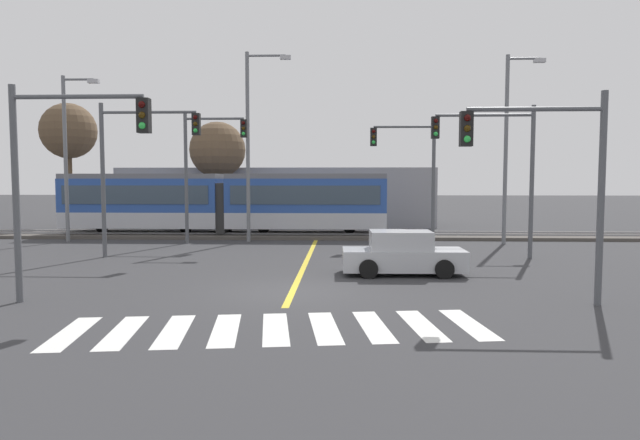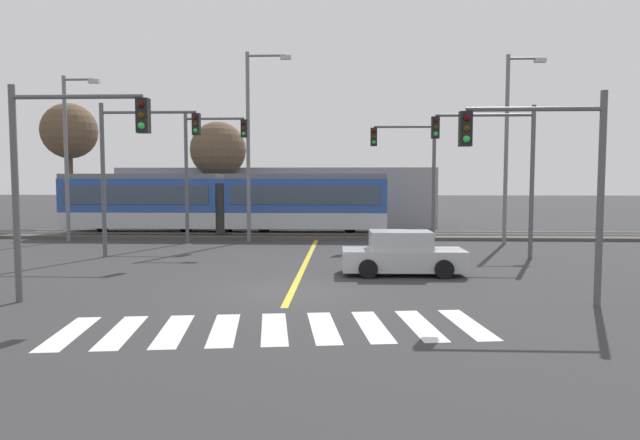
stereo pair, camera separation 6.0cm
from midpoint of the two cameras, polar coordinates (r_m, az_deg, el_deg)
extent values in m
plane|color=#333335|center=(16.90, -2.74, -7.18)|extent=(200.00, 200.00, 0.00)
cube|color=#4C4742|center=(32.74, -0.14, -1.52)|extent=(120.00, 4.00, 0.18)
cube|color=#939399|center=(32.01, -0.21, -1.40)|extent=(120.00, 0.08, 0.10)
cube|color=#939399|center=(33.44, -0.09, -1.16)|extent=(120.00, 0.08, 0.10)
cube|color=#B7BAC1|center=(34.66, -17.15, 0.08)|extent=(9.00, 2.60, 0.90)
cube|color=#284C9E|center=(34.59, -17.20, 2.40)|extent=(9.00, 2.60, 1.90)
cube|color=#384756|center=(33.35, -17.96, 2.41)|extent=(8.28, 0.04, 1.04)
cube|color=slate|center=(34.58, -17.23, 4.20)|extent=(9.00, 2.39, 0.28)
cylinder|color=black|center=(33.93, -13.19, -0.69)|extent=(0.70, 0.20, 0.70)
cylinder|color=black|center=(35.60, -20.88, -0.63)|extent=(0.70, 0.20, 0.70)
cube|color=#B7BAC1|center=(32.70, -1.27, 0.03)|extent=(9.00, 2.60, 0.90)
cube|color=#284C9E|center=(32.63, -1.28, 2.49)|extent=(9.00, 2.60, 1.90)
cube|color=#384756|center=(31.31, -1.44, 2.51)|extent=(8.28, 0.04, 1.04)
cube|color=slate|center=(32.62, -1.28, 4.40)|extent=(9.00, 2.39, 0.28)
cylinder|color=black|center=(32.66, 3.07, -0.77)|extent=(0.70, 0.20, 0.70)
cylinder|color=black|center=(32.99, -5.56, -0.73)|extent=(0.70, 0.20, 0.70)
cube|color=#2D2D2D|center=(33.31, -9.46, 1.26)|extent=(0.50, 2.34, 2.80)
cube|color=silver|center=(13.60, -23.67, -10.31)|extent=(0.92, 2.85, 0.01)
cube|color=silver|center=(13.29, -19.09, -10.52)|extent=(0.92, 2.85, 0.01)
cube|color=silver|center=(13.07, -14.33, -10.67)|extent=(0.92, 2.85, 0.01)
cube|color=silver|center=(12.94, -9.43, -10.75)|extent=(0.92, 2.85, 0.01)
cube|color=silver|center=(12.90, -4.46, -10.75)|extent=(0.92, 2.85, 0.01)
cube|color=silver|center=(12.95, 0.50, -10.68)|extent=(0.92, 2.85, 0.01)
cube|color=silver|center=(13.10, 5.37, -10.52)|extent=(0.92, 2.85, 0.01)
cube|color=silver|center=(13.34, 10.10, -10.30)|extent=(0.92, 2.85, 0.01)
cube|color=silver|center=(13.66, 14.63, -10.03)|extent=(0.92, 2.85, 0.01)
cube|color=gold|center=(22.75, -1.35, -4.24)|extent=(0.20, 16.17, 0.01)
cube|color=#B7BABF|center=(20.03, 8.39, -3.94)|extent=(4.23, 1.78, 0.72)
cube|color=#B7BABF|center=(19.94, 8.12, -2.00)|extent=(2.13, 1.56, 0.64)
cube|color=#384756|center=(20.08, 10.96, -1.99)|extent=(0.13, 1.43, 0.52)
cube|color=#384756|center=(20.71, 7.87, -1.77)|extent=(1.79, 0.07, 0.48)
cylinder|color=black|center=(21.08, 11.51, -4.12)|extent=(0.64, 0.23, 0.64)
cylinder|color=black|center=(19.43, 12.39, -4.83)|extent=(0.64, 0.23, 0.64)
cylinder|color=black|center=(20.79, 4.64, -4.16)|extent=(0.64, 0.23, 0.64)
cylinder|color=black|center=(19.11, 4.93, -4.90)|extent=(0.64, 0.23, 0.64)
cylinder|color=#515459|center=(25.68, -20.80, 3.69)|extent=(0.18, 0.18, 6.47)
cylinder|color=#515459|center=(25.11, -16.70, 10.28)|extent=(4.00, 0.12, 0.12)
cube|color=black|center=(24.48, -12.20, 9.34)|extent=(0.32, 0.28, 0.90)
sphere|color=#360605|center=(24.36, -12.30, 10.00)|extent=(0.18, 0.18, 0.18)
sphere|color=#3A2706|center=(24.33, -12.29, 9.37)|extent=(0.18, 0.18, 0.18)
sphere|color=green|center=(24.31, -12.28, 8.74)|extent=(0.18, 0.18, 0.18)
cylinder|color=#515459|center=(29.05, 11.36, 3.69)|extent=(0.18, 0.18, 6.27)
cylinder|color=#515459|center=(28.97, 8.47, 9.21)|extent=(3.00, 0.12, 0.12)
cube|color=black|center=(28.82, 5.46, 8.26)|extent=(0.32, 0.28, 0.90)
sphere|color=#360605|center=(28.69, 5.48, 8.82)|extent=(0.18, 0.18, 0.18)
sphere|color=#3A2706|center=(28.67, 5.47, 8.29)|extent=(0.18, 0.18, 0.18)
sphere|color=green|center=(28.65, 5.47, 7.75)|extent=(0.18, 0.18, 0.18)
cylinder|color=#515459|center=(17.19, -28.07, 2.24)|extent=(0.18, 0.18, 5.79)
cylinder|color=#515459|center=(16.50, -23.04, 11.27)|extent=(3.50, 0.12, 0.12)
cube|color=black|center=(15.78, -17.16, 9.93)|extent=(0.32, 0.28, 0.90)
sphere|color=#360605|center=(15.67, -17.37, 10.97)|extent=(0.18, 0.18, 0.18)
sphere|color=#3A2706|center=(15.64, -17.35, 9.98)|extent=(0.18, 0.18, 0.18)
sphere|color=green|center=(15.61, -17.33, 9.00)|extent=(0.18, 0.18, 0.18)
cylinder|color=#515459|center=(25.17, 20.50, 3.54)|extent=(0.18, 0.18, 6.34)
cylinder|color=#515459|center=(24.77, 16.19, 10.04)|extent=(4.00, 0.12, 0.12)
cube|color=black|center=(24.34, 11.53, 9.04)|extent=(0.32, 0.28, 0.90)
sphere|color=#360605|center=(24.21, 11.59, 9.71)|extent=(0.18, 0.18, 0.18)
sphere|color=#3A2706|center=(24.19, 11.59, 9.07)|extent=(0.18, 0.18, 0.18)
sphere|color=green|center=(24.17, 11.58, 8.43)|extent=(0.18, 0.18, 0.18)
cylinder|color=#515459|center=(16.46, 26.35, 1.86)|extent=(0.18, 0.18, 5.57)
cylinder|color=#515459|center=(15.93, 20.75, 10.33)|extent=(3.50, 0.12, 0.12)
cube|color=black|center=(15.43, 14.45, 8.81)|extent=(0.32, 0.28, 0.90)
sphere|color=#360605|center=(15.31, 14.58, 9.86)|extent=(0.18, 0.18, 0.18)
sphere|color=#3A2706|center=(15.29, 14.56, 8.85)|extent=(0.18, 0.18, 0.18)
sphere|color=green|center=(15.27, 14.54, 7.84)|extent=(0.18, 0.18, 0.18)
cylinder|color=#515459|center=(30.00, -13.15, 4.13)|extent=(0.18, 0.18, 6.74)
cylinder|color=#515459|center=(29.79, -10.43, 9.93)|extent=(3.00, 0.12, 0.12)
cube|color=black|center=(29.44, -7.53, 9.06)|extent=(0.32, 0.28, 0.90)
sphere|color=#360605|center=(29.32, -7.59, 9.61)|extent=(0.18, 0.18, 0.18)
sphere|color=#3A2706|center=(29.29, -7.58, 9.08)|extent=(0.18, 0.18, 0.18)
sphere|color=green|center=(29.27, -7.58, 8.56)|extent=(0.18, 0.18, 0.18)
cylinder|color=slate|center=(33.00, -24.00, 5.56)|extent=(0.20, 0.20, 8.69)
cylinder|color=slate|center=(33.04, -22.93, 12.81)|extent=(1.61, 0.12, 0.12)
cube|color=#B2B2B7|center=(32.69, -21.61, 12.77)|extent=(0.56, 0.28, 0.20)
cylinder|color=slate|center=(30.35, -7.14, 7.18)|extent=(0.20, 0.20, 9.89)
cylinder|color=slate|center=(30.82, -5.31, 16.05)|extent=(2.00, 0.12, 0.12)
cube|color=#B2B2B7|center=(30.69, -3.38, 15.92)|extent=(0.56, 0.28, 0.20)
cylinder|color=slate|center=(30.40, 18.17, 6.63)|extent=(0.20, 0.20, 9.50)
cylinder|color=slate|center=(31.16, 19.80, 14.96)|extent=(1.56, 0.12, 0.12)
cube|color=#B2B2B7|center=(31.37, 21.20, 14.66)|extent=(0.56, 0.28, 0.20)
cylinder|color=brown|center=(41.80, -23.60, 3.20)|extent=(0.32, 0.32, 5.78)
sphere|color=brown|center=(41.92, -23.74, 8.16)|extent=(3.67, 3.67, 3.67)
cylinder|color=brown|center=(38.20, -10.05, 2.47)|extent=(0.32, 0.32, 4.50)
sphere|color=brown|center=(38.23, -10.10, 6.93)|extent=(3.65, 3.65, 3.65)
cube|color=gray|center=(41.42, -4.03, 2.35)|extent=(21.85, 6.00, 4.08)
camera|label=1|loc=(0.03, -89.93, 0.01)|focal=32.00mm
camera|label=2|loc=(0.03, 90.07, -0.01)|focal=32.00mm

